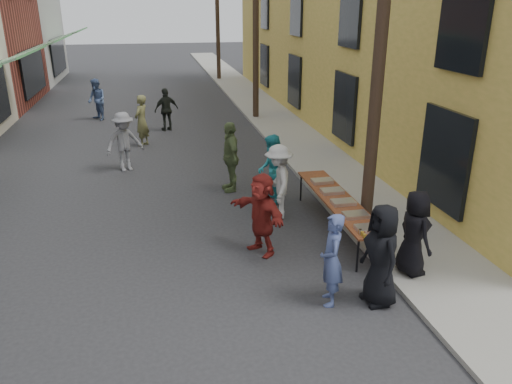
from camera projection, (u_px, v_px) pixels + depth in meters
name	position (u px, v px, depth m)	size (l,w,h in m)	color
ground	(180.00, 340.00, 7.63)	(120.00, 120.00, 0.00)	#28282B
sidewalk	(271.00, 117.00, 22.29)	(2.20, 60.00, 0.10)	gray
utility_pole_near	(382.00, 21.00, 9.59)	(0.26, 0.26, 9.00)	#2D2116
utility_pole_mid	(256.00, 11.00, 20.57)	(0.26, 0.26, 9.00)	#2D2116
utility_pole_far	(217.00, 8.00, 31.54)	(0.26, 0.26, 9.00)	#2D2116
serving_table	(338.00, 201.00, 11.09)	(0.70, 4.00, 0.75)	#5E2B16
catering_tray_sausage	(369.00, 228.00, 9.55)	(0.50, 0.33, 0.08)	maroon
catering_tray_foil_b	(356.00, 215.00, 10.15)	(0.50, 0.33, 0.08)	#B2B2B7
catering_tray_buns	(343.00, 202.00, 10.79)	(0.50, 0.33, 0.08)	tan
catering_tray_foil_d	(332.00, 191.00, 11.43)	(0.50, 0.33, 0.08)	#B2B2B7
catering_tray_buns_end	(322.00, 181.00, 12.07)	(0.50, 0.33, 0.08)	tan
condiment_jar_a	(364.00, 236.00, 9.24)	(0.07, 0.07, 0.08)	#A57F26
condiment_jar_b	(362.00, 234.00, 9.33)	(0.07, 0.07, 0.08)	#A57F26
condiment_jar_c	(360.00, 231.00, 9.42)	(0.07, 0.07, 0.08)	#A57F26
cup_stack	(384.00, 232.00, 9.36)	(0.08, 0.08, 0.12)	tan
guest_front_a	(381.00, 255.00, 8.31)	(0.88, 0.57, 1.80)	black
guest_front_b	(332.00, 260.00, 8.32)	(0.60, 0.39, 1.64)	#465488
guest_front_c	(271.00, 170.00, 12.54)	(0.87, 0.68, 1.79)	teal
guest_front_d	(278.00, 182.00, 11.71)	(1.15, 0.66, 1.79)	beige
guest_front_e	(230.00, 157.00, 13.40)	(1.12, 0.46, 1.91)	#586B3E
guest_queue_back	(262.00, 214.00, 10.03)	(1.58, 0.50, 1.71)	maroon
server	(414.00, 233.00, 9.07)	(0.79, 0.52, 1.62)	black
passerby_left	(124.00, 142.00, 15.03)	(1.16, 0.67, 1.80)	slate
passerby_mid	(166.00, 110.00, 19.82)	(0.99, 0.41, 1.69)	black
passerby_right	(142.00, 121.00, 17.63)	(0.67, 0.44, 1.83)	olive
passerby_far	(97.00, 100.00, 21.59)	(0.86, 0.67, 1.78)	#4B6291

